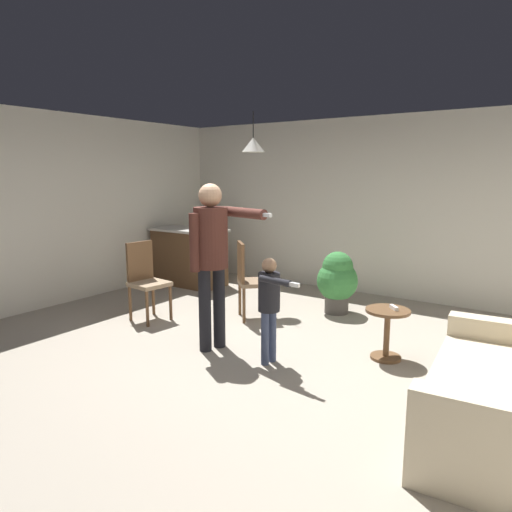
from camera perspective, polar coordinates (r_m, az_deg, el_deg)
name	(u,v)px	position (r m, az deg, el deg)	size (l,w,h in m)	color
ground	(231,352)	(5.00, -3.09, -11.72)	(7.68, 7.68, 0.00)	#9E9384
wall_back	(355,206)	(7.45, 12.08, 5.98)	(6.40, 0.10, 2.70)	silver
wall_left	(47,210)	(7.09, -24.26, 5.12)	(0.10, 6.40, 2.70)	silver
couch_floral	(504,394)	(3.82, 28.11, -14.66)	(0.99, 1.86, 1.00)	beige
kitchen_counter	(189,256)	(7.90, -8.19, -0.05)	(1.26, 0.66, 0.95)	brown
side_table_by_couch	(387,328)	(4.90, 15.78, -8.47)	(0.44, 0.44, 0.52)	brown
person_adult	(212,249)	(4.82, -5.43, 0.91)	(0.90, 0.50, 1.76)	black
person_child	(270,299)	(4.52, 1.69, -5.27)	(0.54, 0.35, 1.06)	#384260
dining_chair_by_counter	(146,278)	(6.08, -13.36, -2.62)	(0.46, 0.46, 1.00)	brown
dining_chair_near_wall	(250,277)	(5.95, -0.76, -2.63)	(0.59, 0.59, 1.00)	brown
potted_plant_corner	(337,279)	(6.30, 9.94, -2.84)	(0.55, 0.55, 0.84)	#4C4742
spare_remote_on_table	(394,307)	(4.85, 16.54, -6.07)	(0.04, 0.13, 0.04)	white
ceiling_light_pendant	(253,145)	(6.66, -0.34, 13.50)	(0.32, 0.32, 0.55)	silver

